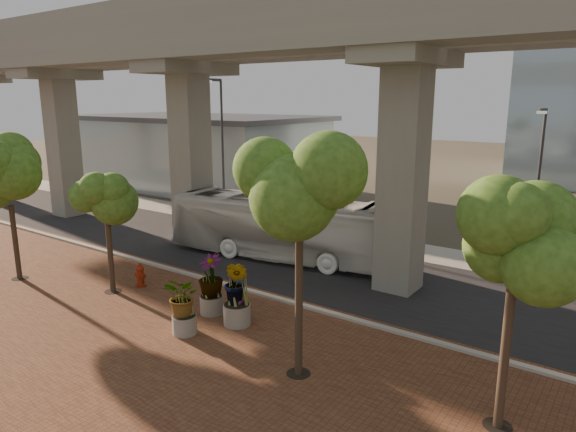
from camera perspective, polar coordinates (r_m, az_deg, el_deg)
The scene contains 18 objects.
ground at distance 23.54m, azimuth -3.57°, elevation -6.44°, with size 160.00×160.00×0.00m, color #3C382C.
brick_plaza at distance 18.51m, azimuth -19.76°, elevation -12.72°, with size 70.00×13.00×0.06m, color brown.
asphalt_road at distance 25.03m, azimuth -0.68°, elevation -5.17°, with size 90.00×8.00×0.04m, color black.
curb_strip at distance 22.09m, azimuth -6.87°, elevation -7.62°, with size 70.00×0.25×0.16m, color #9C9B91.
far_sidewalk at distance 29.46m, azimuth 5.66°, elevation -2.42°, with size 90.00×3.00×0.06m, color #9C9B91.
transit_viaduct at distance 23.79m, azimuth -0.72°, elevation 11.70°, with size 72.00×5.60×12.40m.
station_pavilion at distance 47.77m, azimuth -10.26°, elevation 7.24°, with size 23.00×13.00×6.30m.
transit_bus at distance 25.28m, azimuth -0.84°, elevation -1.24°, with size 2.71×11.54×3.22m, color silver.
fire_hydrant at distance 22.60m, azimuth -16.09°, elevation -6.33°, with size 0.50×0.45×1.01m.
planter_front at distance 17.63m, azimuth -11.55°, elevation -9.07°, with size 1.82×1.82×2.01m.
planter_right at distance 19.00m, azimuth -8.58°, elevation -6.84°, with size 2.10×2.10×2.25m.
planter_left at distance 17.96m, azimuth -5.76°, elevation -7.77°, with size 2.12×2.12×2.33m.
street_tree_far_west at distance 24.69m, azimuth -28.71°, elevation 3.64°, with size 3.90×3.90×6.23m.
street_tree_near_west at distance 21.45m, azimuth -19.62°, elevation 2.12°, with size 3.02×3.02×5.39m.
street_tree_near_east at distance 13.63m, azimuth 1.28°, elevation 2.44°, with size 3.46×3.46×6.87m.
street_tree_far_east at distance 12.50m, azimuth 24.02°, elevation -2.97°, with size 3.21×3.21×6.05m.
streetlamp_west at distance 33.26m, azimuth -7.45°, elevation 8.39°, with size 0.44×1.30×8.95m.
streetlamp_east at distance 24.91m, azimuth 26.01°, elevation 3.55°, with size 0.36×1.07×7.36m.
Camera 1 is at (14.06, -17.19, 7.81)m, focal length 32.00 mm.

